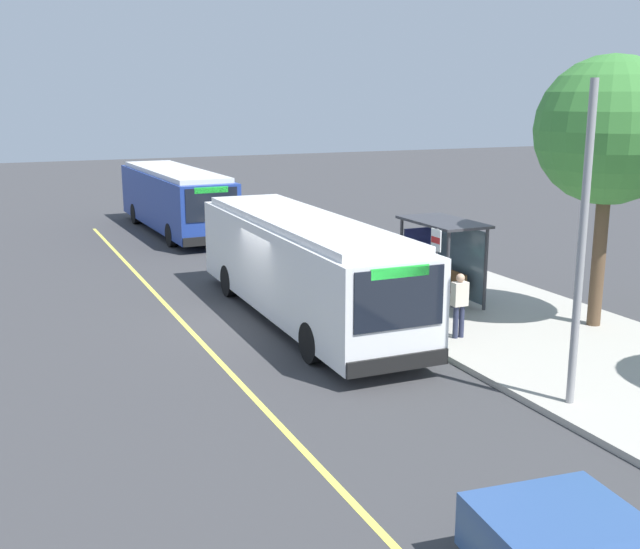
{
  "coord_description": "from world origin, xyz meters",
  "views": [
    {
      "loc": [
        19.79,
        -7.12,
        6.21
      ],
      "look_at": [
        2.01,
        0.8,
        1.69
      ],
      "focal_mm": 43.19,
      "sensor_mm": 36.0,
      "label": 1
    }
  ],
  "objects_px": {
    "transit_bus_second": "(175,198)",
    "pedestrian_commuter": "(459,301)",
    "waiting_bench": "(446,285)",
    "transit_bus_main": "(302,264)",
    "route_sign_post": "(436,267)"
  },
  "relations": [
    {
      "from": "transit_bus_main",
      "to": "waiting_bench",
      "type": "xyz_separation_m",
      "value": [
        0.38,
        4.57,
        -0.98
      ]
    },
    {
      "from": "waiting_bench",
      "to": "route_sign_post",
      "type": "xyz_separation_m",
      "value": [
        2.72,
        -2.16,
        1.32
      ]
    },
    {
      "from": "transit_bus_second",
      "to": "pedestrian_commuter",
      "type": "height_order",
      "value": "transit_bus_second"
    },
    {
      "from": "transit_bus_main",
      "to": "route_sign_post",
      "type": "height_order",
      "value": "same"
    },
    {
      "from": "transit_bus_main",
      "to": "transit_bus_second",
      "type": "distance_m",
      "value": 15.76
    },
    {
      "from": "transit_bus_second",
      "to": "pedestrian_commuter",
      "type": "relative_size",
      "value": 6.58
    },
    {
      "from": "transit_bus_second",
      "to": "waiting_bench",
      "type": "xyz_separation_m",
      "value": [
        16.13,
        4.37,
        -0.98
      ]
    },
    {
      "from": "route_sign_post",
      "to": "pedestrian_commuter",
      "type": "bearing_deg",
      "value": 39.17
    },
    {
      "from": "transit_bus_main",
      "to": "pedestrian_commuter",
      "type": "xyz_separation_m",
      "value": [
        3.62,
        2.83,
        -0.5
      ]
    },
    {
      "from": "transit_bus_main",
      "to": "waiting_bench",
      "type": "height_order",
      "value": "transit_bus_main"
    },
    {
      "from": "transit_bus_second",
      "to": "waiting_bench",
      "type": "distance_m",
      "value": 16.75
    },
    {
      "from": "transit_bus_main",
      "to": "route_sign_post",
      "type": "bearing_deg",
      "value": 37.85
    },
    {
      "from": "transit_bus_second",
      "to": "route_sign_post",
      "type": "distance_m",
      "value": 18.99
    },
    {
      "from": "waiting_bench",
      "to": "route_sign_post",
      "type": "height_order",
      "value": "route_sign_post"
    },
    {
      "from": "transit_bus_main",
      "to": "pedestrian_commuter",
      "type": "height_order",
      "value": "transit_bus_main"
    }
  ]
}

